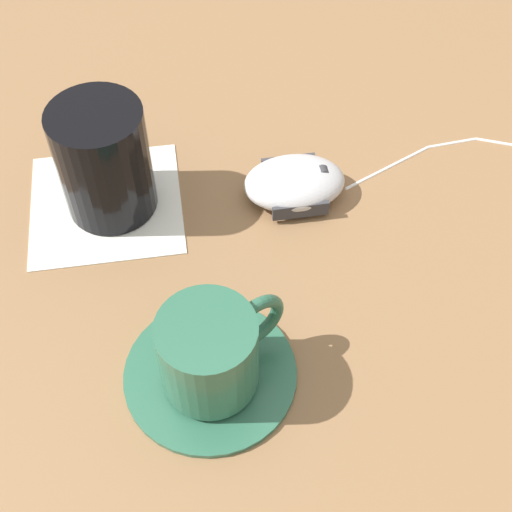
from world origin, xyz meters
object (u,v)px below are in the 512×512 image
object	(u,v)px
saucer	(210,373)
drinking_glass	(104,161)
coffee_cup	(211,351)
computer_mouse	(295,183)

from	to	relation	value
saucer	drinking_glass	distance (m)	0.21
saucer	drinking_glass	size ratio (longest dim) A/B	1.26
coffee_cup	drinking_glass	world-z (taller)	drinking_glass
coffee_cup	saucer	bearing A→B (deg)	-145.57
saucer	drinking_glass	bearing A→B (deg)	-153.02
computer_mouse	drinking_glass	xyz separation A→B (m)	(0.01, -0.17, 0.04)
coffee_cup	drinking_glass	distance (m)	0.21
saucer	computer_mouse	distance (m)	0.21
coffee_cup	drinking_glass	xyz separation A→B (m)	(-0.19, -0.10, 0.01)
coffee_cup	drinking_glass	bearing A→B (deg)	-152.83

